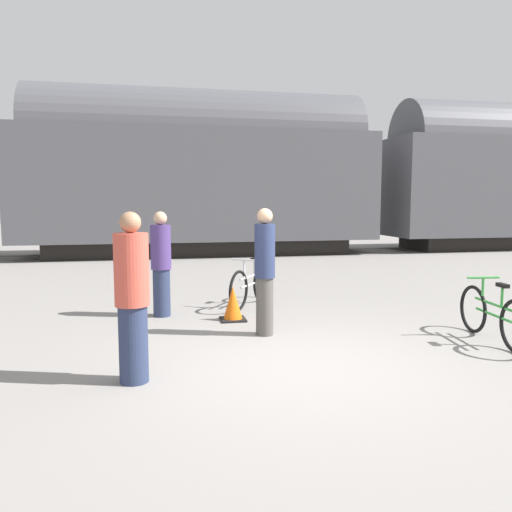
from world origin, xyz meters
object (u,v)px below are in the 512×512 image
Objects in this scene: bicycle_green at (493,316)px; person_in_navy at (265,271)px; person_in_red at (132,298)px; bicycle_silver at (251,285)px; traffic_cone at (233,305)px; freight_train at (200,169)px; person_in_purple at (161,264)px.

bicycle_green is 0.95× the size of person_in_navy.
person_in_red is at bearing -87.84° from person_in_navy.
bicycle_silver is (-2.74, 3.02, 0.01)m from bicycle_green.
bicycle_green is at bearing -153.14° from person_in_red.
bicycle_silver is 1.18m from traffic_cone.
freight_train is at bearing 90.30° from bicycle_silver.
person_in_purple is at bearing -99.24° from freight_train.
freight_train is at bearing 103.03° from bicycle_green.
person_in_navy is 1.04× the size of person_in_purple.
person_in_purple is at bearing -161.58° from bicycle_silver.
freight_train reaches higher than bicycle_green.
bicycle_silver reaches higher than bicycle_green.
bicycle_green is at bearing -47.76° from bicycle_silver.
person_in_red is (-4.69, -0.55, 0.53)m from bicycle_green.
person_in_navy is (-2.93, 0.99, 0.56)m from bicycle_green.
bicycle_green is 3.12× the size of traffic_cone.
traffic_cone is (-0.31, 0.96, -0.67)m from person_in_navy.
freight_train is at bearing 172.75° from person_in_purple.
person_in_navy is at bearing 161.27° from bicycle_green.
bicycle_green is 4.08m from bicycle_silver.
bicycle_silver is 2.11m from person_in_navy.
person_in_red reaches higher than person_in_purple.
freight_train is 12.66m from bicycle_green.
person_in_purple is (-1.61, -0.53, 0.50)m from bicycle_silver.
person_in_navy is at bearing -72.33° from traffic_cone.
person_in_red is (-0.35, -3.03, 0.03)m from person_in_purple.
person_in_navy reaches higher than traffic_cone.
person_in_navy is 1.21m from traffic_cone.
person_in_red reaches higher than bicycle_silver.
bicycle_silver is 0.83× the size of person_in_purple.
person_in_navy is 3.28× the size of traffic_cone.
traffic_cone is (-0.45, -10.10, -2.79)m from freight_train.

